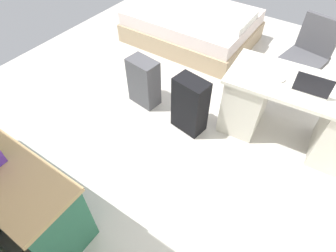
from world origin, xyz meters
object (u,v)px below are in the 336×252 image
bed (193,26)px  office_chair (304,61)px  desk (293,112)px  laptop (312,87)px  suitcase_spare_grey (144,82)px  computer_mouse (283,79)px  suitcase_black (190,105)px

bed → office_chair: bearing=170.1°
desk → laptop: 0.41m
desk → suitcase_spare_grey: (1.64, 0.40, -0.08)m
laptop → computer_mouse: 0.27m
bed → suitcase_black: 1.96m
bed → suitcase_spare_grey: size_ratio=3.19×
laptop → bed: bearing=-33.1°
office_chair → computer_mouse: size_ratio=9.40×
computer_mouse → suitcase_black: bearing=25.0°
suitcase_black → desk: bearing=-144.9°
bed → laptop: size_ratio=5.85×
suitcase_spare_grey → computer_mouse: computer_mouse is taller
suitcase_black → suitcase_spare_grey: 0.69m
desk → office_chair: size_ratio=1.58×
suitcase_spare_grey → suitcase_black: bearing=-178.6°
office_chair → suitcase_spare_grey: office_chair is taller
desk → bed: 2.29m
suitcase_spare_grey → computer_mouse: (-1.44, -0.36, 0.44)m
bed → laptop: laptop is taller
bed → computer_mouse: (-1.72, 1.27, 0.50)m
office_chair → bed: office_chair is taller
bed → suitcase_spare_grey: suitcase_spare_grey is taller
desk → bed: size_ratio=0.78×
suitcase_black → laptop: laptop is taller
desk → suitcase_spare_grey: size_ratio=2.49×
office_chair → suitcase_spare_grey: size_ratio=1.57×
desk → computer_mouse: (0.21, 0.05, 0.36)m
office_chair → laptop: size_ratio=2.88×
suitcase_black → laptop: (-1.01, -0.40, 0.45)m
bed → suitcase_black: suitcase_black is taller
desk → office_chair: bearing=-80.1°
office_chair → suitcase_black: bearing=60.2°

